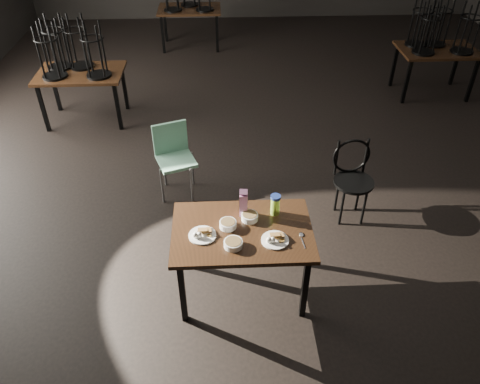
{
  "coord_description": "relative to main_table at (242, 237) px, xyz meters",
  "views": [
    {
      "loc": [
        -0.87,
        -5.12,
        3.43
      ],
      "look_at": [
        -0.71,
        -1.78,
        0.85
      ],
      "focal_mm": 35.0,
      "sensor_mm": 36.0,
      "label": 1
    }
  ],
  "objects": [
    {
      "name": "bg_table_right",
      "position": [
        3.24,
        4.04,
        0.13
      ],
      "size": [
        1.2,
        0.8,
        1.48
      ],
      "color": "black",
      "rests_on": "ground"
    },
    {
      "name": "bowl_big",
      "position": [
        -0.08,
        -0.19,
        0.11
      ],
      "size": [
        0.16,
        0.16,
        0.05
      ],
      "color": "white",
      "rests_on": "main_table"
    },
    {
      "name": "bg_table_far",
      "position": [
        -0.69,
        6.34,
        0.11
      ],
      "size": [
        1.2,
        0.8,
        1.48
      ],
      "color": "black",
      "rests_on": "ground"
    },
    {
      "name": "bentwood_chair",
      "position": [
        1.23,
        1.06,
        -0.14
      ],
      "size": [
        0.43,
        0.43,
        0.9
      ],
      "rotation": [
        0.0,
        0.0,
        0.07
      ],
      "color": "black",
      "rests_on": "ground"
    },
    {
      "name": "juice_carton",
      "position": [
        0.02,
        0.21,
        0.21
      ],
      "size": [
        0.08,
        0.08,
        0.28
      ],
      "color": "#8D196D",
      "rests_on": "main_table"
    },
    {
      "name": "plate_right",
      "position": [
        0.26,
        -0.15,
        0.1
      ],
      "size": [
        0.23,
        0.23,
        0.07
      ],
      "color": "white",
      "rests_on": "main_table"
    },
    {
      "name": "bg_table_left",
      "position": [
        -2.15,
        3.41,
        0.13
      ],
      "size": [
        1.2,
        0.8,
        1.48
      ],
      "color": "black",
      "rests_on": "ground"
    },
    {
      "name": "bowl_near",
      "position": [
        -0.12,
        0.05,
        0.11
      ],
      "size": [
        0.15,
        0.15,
        0.06
      ],
      "color": "white",
      "rests_on": "main_table"
    },
    {
      "name": "spoon",
      "position": [
        0.49,
        -0.1,
        0.08
      ],
      "size": [
        0.05,
        0.19,
        0.01
      ],
      "color": "silver",
      "rests_on": "main_table"
    },
    {
      "name": "school_chair",
      "position": [
        -0.7,
        1.58,
        -0.15
      ],
      "size": [
        0.51,
        0.51,
        0.86
      ],
      "rotation": [
        0.0,
        0.0,
        0.35
      ],
      "color": "#7CC29E",
      "rests_on": "ground"
    },
    {
      "name": "main_table",
      "position": [
        0.0,
        0.0,
        0.0
      ],
      "size": [
        1.2,
        0.8,
        0.75
      ],
      "color": "black",
      "rests_on": "ground"
    },
    {
      "name": "water_bottle",
      "position": [
        0.3,
        0.2,
        0.18
      ],
      "size": [
        0.1,
        0.1,
        0.2
      ],
      "color": "#AAE443",
      "rests_on": "main_table"
    },
    {
      "name": "plate_left",
      "position": [
        -0.34,
        -0.06,
        0.1
      ],
      "size": [
        0.23,
        0.23,
        0.08
      ],
      "color": "white",
      "rests_on": "main_table"
    },
    {
      "name": "bowl_far",
      "position": [
        0.07,
        0.13,
        0.11
      ],
      "size": [
        0.15,
        0.15,
        0.06
      ],
      "color": "white",
      "rests_on": "main_table"
    }
  ]
}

